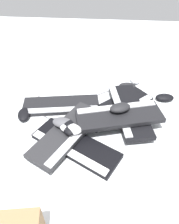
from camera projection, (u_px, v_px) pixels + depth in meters
ground_plane at (82, 121)px, 1.19m from camera, size 3.20×3.20×0.00m
keyboard_0 at (75, 146)px, 1.05m from camera, size 0.35×0.46×0.03m
keyboard_1 at (118, 107)px, 1.26m from camera, size 0.40×0.43×0.03m
keyboard_2 at (61, 105)px, 1.27m from camera, size 0.22×0.46×0.03m
keyboard_3 at (68, 133)px, 1.07m from camera, size 0.46×0.34×0.03m
keyboard_4 at (129, 110)px, 1.20m from camera, size 0.46×0.23×0.03m
keyboard_5 at (119, 116)px, 1.12m from camera, size 0.26×0.46×0.03m
mouse_0 at (24, 114)px, 1.20m from camera, size 0.12×0.09×0.04m
mouse_1 at (63, 123)px, 1.07m from camera, size 0.09×0.12×0.04m
mouse_2 at (127, 86)px, 1.41m from camera, size 0.07×0.11×0.04m
mouse_3 at (135, 79)px, 1.47m from camera, size 0.11×0.07×0.04m
mouse_4 at (69, 127)px, 1.05m from camera, size 0.13×0.10×0.04m
mouse_5 at (165, 98)px, 1.32m from camera, size 0.08×0.12×0.04m
mouse_6 at (120, 107)px, 1.11m from camera, size 0.10×0.13×0.04m
mouse_7 at (71, 129)px, 1.04m from camera, size 0.10×0.12×0.04m
cable_0 at (72, 103)px, 1.30m from camera, size 0.36×0.52×0.01m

